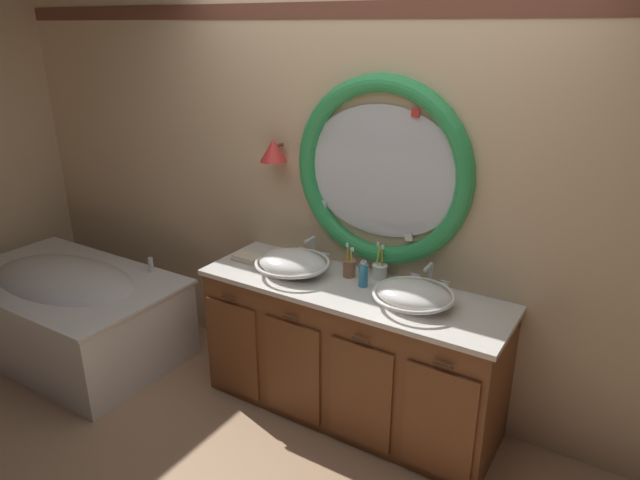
{
  "coord_description": "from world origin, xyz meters",
  "views": [
    {
      "loc": [
        1.45,
        -2.31,
        2.25
      ],
      "look_at": [
        -0.14,
        0.25,
        1.1
      ],
      "focal_mm": 31.81,
      "sensor_mm": 36.0,
      "label": 1
    }
  ],
  "objects_px": {
    "toothbrush_holder_left": "(349,267)",
    "folded_hand_towel": "(248,258)",
    "soap_dispenser": "(363,275)",
    "toothbrush_holder_right": "(380,270)",
    "bathtub": "(69,307)",
    "sink_basin_right": "(413,295)",
    "sink_basin_left": "(292,263)"
  },
  "relations": [
    {
      "from": "bathtub",
      "to": "toothbrush_holder_right",
      "type": "relative_size",
      "value": 7.37
    },
    {
      "from": "toothbrush_holder_right",
      "to": "sink_basin_right",
      "type": "bearing_deg",
      "value": -35.32
    },
    {
      "from": "sink_basin_left",
      "to": "sink_basin_right",
      "type": "relative_size",
      "value": 1.03
    },
    {
      "from": "sink_basin_right",
      "to": "bathtub",
      "type": "bearing_deg",
      "value": -169.99
    },
    {
      "from": "sink_basin_left",
      "to": "toothbrush_holder_right",
      "type": "relative_size",
      "value": 2.04
    },
    {
      "from": "bathtub",
      "to": "soap_dispenser",
      "type": "height_order",
      "value": "soap_dispenser"
    },
    {
      "from": "sink_basin_right",
      "to": "toothbrush_holder_left",
      "type": "bearing_deg",
      "value": 162.96
    },
    {
      "from": "toothbrush_holder_left",
      "to": "folded_hand_towel",
      "type": "height_order",
      "value": "toothbrush_holder_left"
    },
    {
      "from": "toothbrush_holder_right",
      "to": "folded_hand_towel",
      "type": "relative_size",
      "value": 1.17
    },
    {
      "from": "bathtub",
      "to": "sink_basin_right",
      "type": "xyz_separation_m",
      "value": [
        2.44,
        0.43,
        0.56
      ]
    },
    {
      "from": "bathtub",
      "to": "folded_hand_towel",
      "type": "xyz_separation_m",
      "value": [
        1.31,
        0.44,
        0.51
      ]
    },
    {
      "from": "soap_dispenser",
      "to": "folded_hand_towel",
      "type": "distance_m",
      "value": 0.8
    },
    {
      "from": "soap_dispenser",
      "to": "toothbrush_holder_left",
      "type": "bearing_deg",
      "value": 150.16
    },
    {
      "from": "bathtub",
      "to": "toothbrush_holder_right",
      "type": "distance_m",
      "value": 2.3
    },
    {
      "from": "bathtub",
      "to": "sink_basin_right",
      "type": "relative_size",
      "value": 3.72
    },
    {
      "from": "toothbrush_holder_right",
      "to": "folded_hand_towel",
      "type": "height_order",
      "value": "toothbrush_holder_right"
    },
    {
      "from": "bathtub",
      "to": "folded_hand_towel",
      "type": "bearing_deg",
      "value": 18.69
    },
    {
      "from": "sink_basin_right",
      "to": "folded_hand_towel",
      "type": "relative_size",
      "value": 2.31
    },
    {
      "from": "sink_basin_right",
      "to": "toothbrush_holder_right",
      "type": "xyz_separation_m",
      "value": [
        -0.3,
        0.22,
        -0.01
      ]
    },
    {
      "from": "sink_basin_left",
      "to": "sink_basin_right",
      "type": "distance_m",
      "value": 0.78
    },
    {
      "from": "folded_hand_towel",
      "to": "soap_dispenser",
      "type": "bearing_deg",
      "value": 3.93
    },
    {
      "from": "sink_basin_right",
      "to": "folded_hand_towel",
      "type": "height_order",
      "value": "sink_basin_right"
    },
    {
      "from": "sink_basin_right",
      "to": "toothbrush_holder_right",
      "type": "height_order",
      "value": "toothbrush_holder_right"
    },
    {
      "from": "bathtub",
      "to": "soap_dispenser",
      "type": "relative_size",
      "value": 9.97
    },
    {
      "from": "sink_basin_left",
      "to": "sink_basin_right",
      "type": "xyz_separation_m",
      "value": [
        0.78,
        0.0,
        -0.01
      ]
    },
    {
      "from": "folded_hand_towel",
      "to": "sink_basin_left",
      "type": "bearing_deg",
      "value": -2.02
    },
    {
      "from": "sink_basin_left",
      "to": "folded_hand_towel",
      "type": "distance_m",
      "value": 0.36
    },
    {
      "from": "toothbrush_holder_right",
      "to": "folded_hand_towel",
      "type": "distance_m",
      "value": 0.85
    },
    {
      "from": "toothbrush_holder_left",
      "to": "folded_hand_towel",
      "type": "bearing_deg",
      "value": -168.75
    },
    {
      "from": "soap_dispenser",
      "to": "toothbrush_holder_right",
      "type": "bearing_deg",
      "value": 78.13
    },
    {
      "from": "sink_basin_right",
      "to": "toothbrush_holder_right",
      "type": "distance_m",
      "value": 0.37
    },
    {
      "from": "soap_dispenser",
      "to": "folded_hand_towel",
      "type": "height_order",
      "value": "soap_dispenser"
    }
  ]
}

